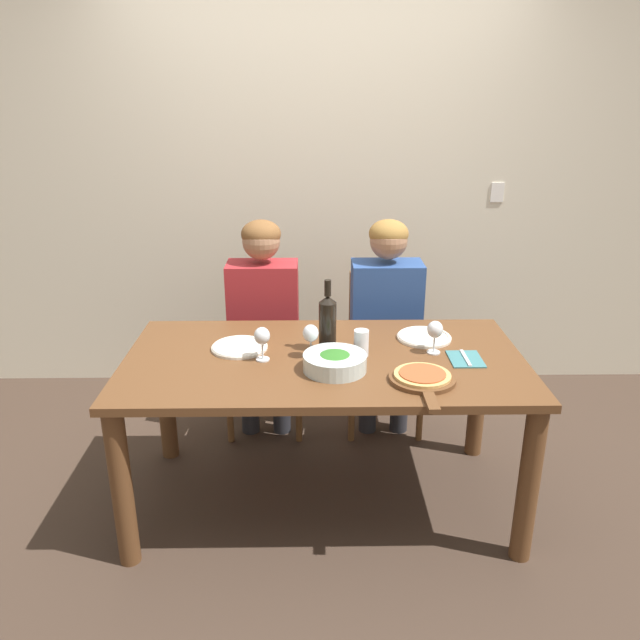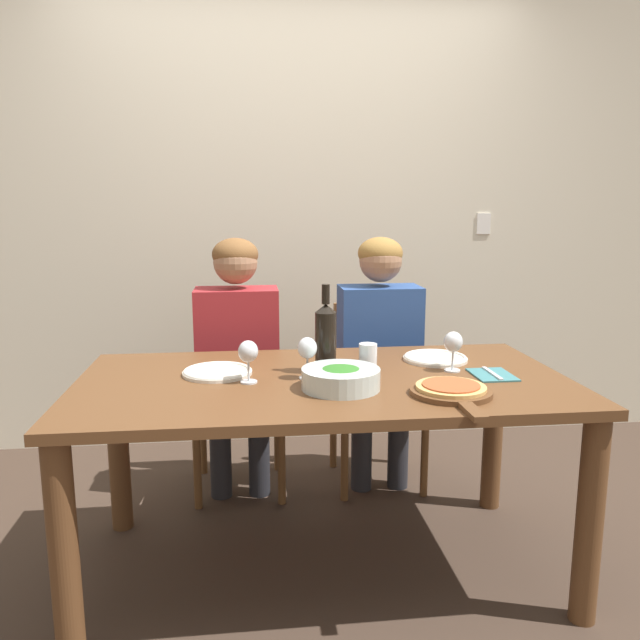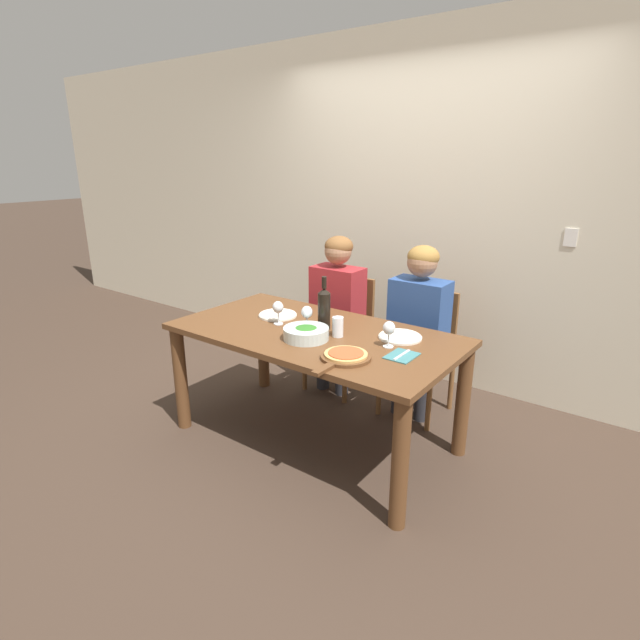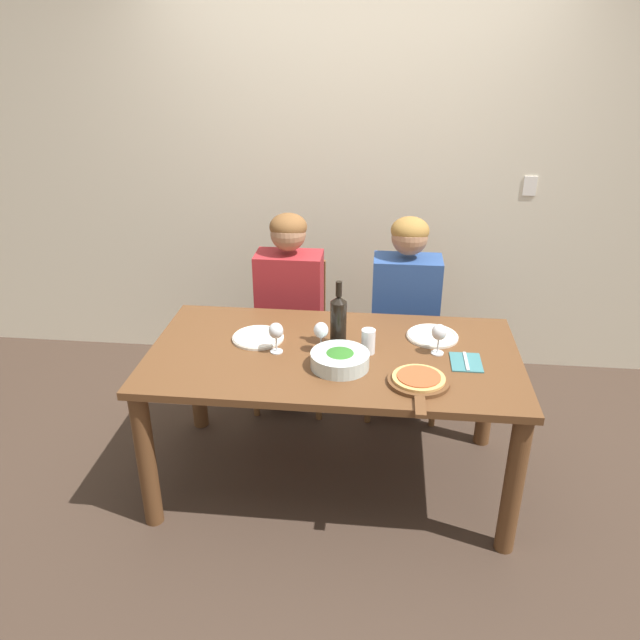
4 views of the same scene
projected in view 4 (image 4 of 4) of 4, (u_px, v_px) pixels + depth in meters
name	position (u px, v px, depth m)	size (l,w,h in m)	color
ground_plane	(332.00, 477.00, 3.27)	(40.00, 40.00, 0.00)	#3D2D23
back_wall	(353.00, 165.00, 3.94)	(10.00, 0.06, 2.70)	beige
dining_table	(333.00, 373.00, 3.00)	(1.75, 0.92, 0.75)	brown
chair_left	(293.00, 328.00, 3.82)	(0.42, 0.42, 0.87)	brown
chair_right	(403.00, 333.00, 3.75)	(0.42, 0.42, 0.87)	brown
person_woman	(289.00, 296.00, 3.61)	(0.47, 0.51, 1.21)	#28282D
person_man	(406.00, 301.00, 3.55)	(0.47, 0.51, 1.21)	#28282D
wine_bottle	(338.00, 320.00, 2.96)	(0.08, 0.08, 0.33)	black
broccoli_bowl	(340.00, 360.00, 2.81)	(0.27, 0.27, 0.08)	silver
dinner_plate_left	(258.00, 337.00, 3.07)	(0.25, 0.25, 0.02)	silver
dinner_plate_right	(432.00, 336.00, 3.09)	(0.25, 0.25, 0.02)	silver
pizza_on_board	(419.00, 381.00, 2.68)	(0.27, 0.41, 0.04)	brown
wine_glass_left	(276.00, 332.00, 2.91)	(0.07, 0.07, 0.15)	silver
wine_glass_right	(439.00, 334.00, 2.89)	(0.07, 0.07, 0.15)	silver
wine_glass_centre	(321.00, 332.00, 2.91)	(0.07, 0.07, 0.15)	silver
water_tumbler	(368.00, 341.00, 2.92)	(0.07, 0.07, 0.12)	silver
fork_on_napkin	(466.00, 362.00, 2.86)	(0.14, 0.18, 0.01)	#387075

